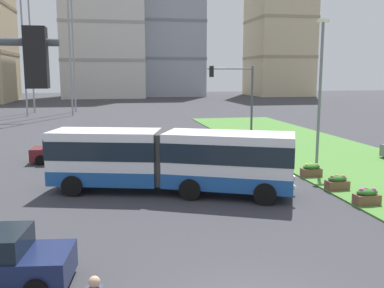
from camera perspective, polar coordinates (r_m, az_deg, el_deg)
articulated_bus at (r=20.84m, az=-2.90°, el=-2.03°), size 11.87×6.37×3.00m
car_maroon_sedan at (r=29.49m, az=-16.33°, el=-0.84°), size 4.51×2.25×1.58m
flower_planter_2 at (r=20.48m, az=22.12°, el=-6.45°), size 1.10×0.56×0.74m
flower_planter_3 at (r=22.55m, az=18.66°, el=-4.84°), size 1.10×0.56×0.74m
flower_planter_4 at (r=24.96m, az=15.50°, el=-3.36°), size 1.10×0.56×0.74m
traffic_light_far_right at (r=32.51m, az=6.12°, el=6.66°), size 3.52×0.28×6.31m
streetlight_median at (r=28.02m, az=16.60°, el=7.28°), size 0.70×0.28×9.02m
apartment_tower_westcentre at (r=112.26m, az=-11.86°, el=17.11°), size 19.49×18.59×42.86m
apartment_tower_centre at (r=117.31m, az=-4.22°, el=15.44°), size 21.33×17.50×36.84m
apartment_tower_eastcentre at (r=120.80m, az=11.57°, el=17.89°), size 14.61×16.99×48.47m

